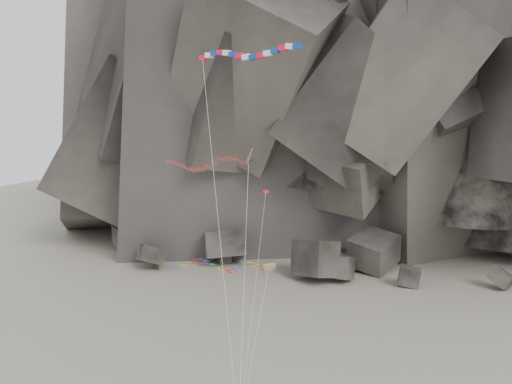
% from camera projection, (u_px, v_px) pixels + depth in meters
% --- Properties ---
extents(ground, '(260.00, 260.00, 0.00)m').
position_uv_depth(ground, '(240.00, 369.00, 52.55)').
color(ground, gray).
rests_on(ground, ground).
extents(headland, '(110.00, 70.00, 84.00)m').
position_uv_depth(headland, '(330.00, 47.00, 113.04)').
color(headland, '#575047').
rests_on(headland, ground).
extents(boulder_field, '(72.37, 17.27, 7.81)m').
position_uv_depth(boulder_field, '(279.00, 256.00, 86.81)').
color(boulder_field, '#47423F').
rests_on(boulder_field, ground).
extents(delta_kite, '(14.23, 17.70, 21.73)m').
position_uv_depth(delta_kite, '(202.00, 163.00, 55.00)').
color(delta_kite, red).
rests_on(delta_kite, ground).
extents(banner_kite, '(11.64, 15.83, 31.67)m').
position_uv_depth(banner_kite, '(247.00, 55.00, 48.80)').
color(banner_kite, red).
rests_on(banner_kite, ground).
extents(parafoil_kite, '(12.98, 12.86, 10.56)m').
position_uv_depth(parafoil_kite, '(213.00, 265.00, 51.99)').
color(parafoil_kite, '#F8F90D').
rests_on(parafoil_kite, ground).
extents(pennant_kite, '(1.62, 14.08, 17.51)m').
position_uv_depth(pennant_kite, '(261.00, 236.00, 48.34)').
color(pennant_kite, red).
rests_on(pennant_kite, ground).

